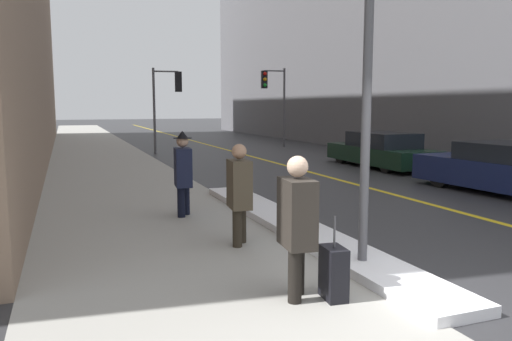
{
  "coord_description": "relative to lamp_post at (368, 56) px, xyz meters",
  "views": [
    {
      "loc": [
        -3.4,
        -3.82,
        2.13
      ],
      "look_at": [
        -0.4,
        4.0,
        1.05
      ],
      "focal_mm": 35.0,
      "sensor_mm": 36.0,
      "label": 1
    }
  ],
  "objects": [
    {
      "name": "traffic_light_far",
      "position": [
        6.58,
        18.67,
        0.2
      ],
      "size": [
        1.31,
        0.33,
        4.09
      ],
      "rotation": [
        0.0,
        0.0,
        3.07
      ],
      "color": "#515156",
      "rests_on": "ground"
    },
    {
      "name": "parked_car_dark_green",
      "position": [
        6.8,
        9.33,
        -2.18
      ],
      "size": [
        1.81,
        4.8,
        1.22
      ],
      "rotation": [
        0.0,
        0.0,
        1.55
      ],
      "color": "black",
      "rests_on": "ground"
    },
    {
      "name": "pedestrian_trailing",
      "position": [
        -1.48,
        3.98,
        -1.85
      ],
      "size": [
        0.36,
        0.54,
        1.67
      ],
      "rotation": [
        0.0,
        0.0,
        -1.67
      ],
      "color": "black",
      "rests_on": "ground"
    },
    {
      "name": "lamp_post",
      "position": [
        0.0,
        0.0,
        0.0
      ],
      "size": [
        0.28,
        0.28,
        4.57
      ],
      "color": "#515156",
      "rests_on": "ground"
    },
    {
      "name": "rolling_suitcase",
      "position": [
        -0.87,
        -0.77,
        -2.46
      ],
      "size": [
        0.26,
        0.38,
        0.95
      ],
      "rotation": [
        0.0,
        0.0,
        -1.67
      ],
      "color": "black",
      "rests_on": "ground"
    },
    {
      "name": "traffic_light_near",
      "position": [
        0.9,
        17.18,
        0.0
      ],
      "size": [
        1.31,
        0.33,
        3.82
      ],
      "rotation": [
        0.0,
        0.0,
        -0.11
      ],
      "color": "#515156",
      "rests_on": "ground"
    },
    {
      "name": "road_centre_stripe",
      "position": [
        3.83,
        13.4,
        -2.76
      ],
      "size": [
        0.16,
        80.0,
        0.0
      ],
      "color": "gold",
      "rests_on": "ground"
    },
    {
      "name": "snow_bank_curb",
      "position": [
        0.07,
        2.22,
        -2.69
      ],
      "size": [
        0.81,
        8.07,
        0.13
      ],
      "color": "white",
      "rests_on": "ground"
    },
    {
      "name": "pedestrian_nearside",
      "position": [
        -1.24,
        -0.59,
        -1.87
      ],
      "size": [
        0.36,
        0.75,
        1.6
      ],
      "rotation": [
        0.0,
        0.0,
        -1.67
      ],
      "color": "black",
      "rests_on": "ground"
    },
    {
      "name": "sidewalk_slab",
      "position": [
        -2.17,
        13.4,
        -2.75
      ],
      "size": [
        4.0,
        80.0,
        0.01
      ],
      "color": "#9E9B93",
      "rests_on": "ground"
    },
    {
      "name": "ground_plane",
      "position": [
        -0.17,
        -1.6,
        -2.76
      ],
      "size": [
        160.0,
        160.0,
        0.0
      ],
      "primitive_type": "plane",
      "color": "#2D2D30"
    },
    {
      "name": "pedestrian_with_shoulder_bag",
      "position": [
        -1.13,
        1.68,
        -1.89
      ],
      "size": [
        0.35,
        0.73,
        1.57
      ],
      "rotation": [
        0.0,
        0.0,
        -1.67
      ],
      "color": "#2A241B",
      "rests_on": "ground"
    }
  ]
}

